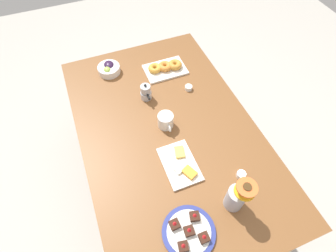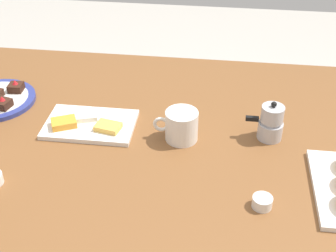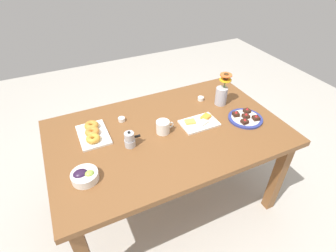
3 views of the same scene
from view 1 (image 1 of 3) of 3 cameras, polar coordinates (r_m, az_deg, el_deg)
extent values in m
plane|color=#B7B2A8|center=(2.18, 0.00, -11.97)|extent=(6.00, 6.00, 0.00)
cube|color=brown|center=(1.54, 0.00, -1.29)|extent=(1.60, 1.00, 0.04)
cube|color=brown|center=(2.25, -16.96, 4.40)|extent=(0.07, 0.07, 0.70)
cube|color=brown|center=(2.36, 3.16, 10.30)|extent=(0.07, 0.07, 0.70)
cube|color=brown|center=(1.81, 22.93, -21.77)|extent=(0.07, 0.07, 0.70)
cylinder|color=white|center=(1.51, -0.46, 1.21)|extent=(0.09, 0.09, 0.09)
cylinder|color=brown|center=(1.48, -0.47, 2.09)|extent=(0.08, 0.08, 0.00)
torus|color=white|center=(1.48, 0.35, -0.46)|extent=(0.05, 0.01, 0.05)
cylinder|color=white|center=(1.87, -12.71, 11.94)|extent=(0.15, 0.15, 0.05)
ellipsoid|color=#2D1938|center=(1.88, -12.73, 12.80)|extent=(0.08, 0.07, 0.04)
ellipsoid|color=#9EC14C|center=(1.84, -13.10, 11.82)|extent=(0.05, 0.04, 0.04)
cube|color=white|center=(1.41, 2.52, -8.30)|extent=(0.26, 0.17, 0.01)
cube|color=#EFB74C|center=(1.43, 2.71, -5.64)|extent=(0.08, 0.06, 0.02)
cube|color=white|center=(1.38, 2.09, -8.99)|extent=(0.08, 0.07, 0.02)
cube|color=orange|center=(1.37, 4.87, -9.98)|extent=(0.08, 0.07, 0.02)
cube|color=white|center=(1.85, -0.62, 12.18)|extent=(0.19, 0.28, 0.01)
torus|color=gold|center=(1.83, -2.87, 12.44)|extent=(0.12, 0.12, 0.04)
torus|color=orange|center=(1.84, -0.66, 12.85)|extent=(0.10, 0.10, 0.04)
torus|color=#CC8731|center=(1.85, 1.54, 13.17)|extent=(0.11, 0.11, 0.04)
cylinder|color=white|center=(1.42, 15.63, -10.16)|extent=(0.05, 0.05, 0.03)
cylinder|color=#C68923|center=(1.41, 15.72, -9.99)|extent=(0.04, 0.04, 0.01)
cylinder|color=white|center=(1.73, 4.50, 8.32)|extent=(0.05, 0.05, 0.03)
cylinder|color=maroon|center=(1.72, 4.52, 8.55)|extent=(0.04, 0.04, 0.01)
cylinder|color=navy|center=(1.29, 4.54, -22.03)|extent=(0.25, 0.25, 0.01)
cylinder|color=white|center=(1.29, 4.55, -22.01)|extent=(0.20, 0.20, 0.01)
cube|color=#381E14|center=(1.29, 5.79, -18.97)|extent=(0.05, 0.05, 0.02)
cone|color=red|center=(1.27, 5.87, -18.72)|extent=(0.02, 0.02, 0.01)
cube|color=#381E14|center=(1.27, 7.84, -22.93)|extent=(0.04, 0.04, 0.02)
cone|color=red|center=(1.25, 7.95, -22.74)|extent=(0.02, 0.02, 0.01)
cube|color=#381E14|center=(1.27, 1.44, -20.63)|extent=(0.05, 0.05, 0.02)
cone|color=red|center=(1.25, 1.46, -20.41)|extent=(0.02, 0.02, 0.01)
cube|color=#381E14|center=(1.25, 3.34, -24.72)|extent=(0.05, 0.05, 0.02)
cone|color=red|center=(1.24, 3.39, -24.56)|extent=(0.02, 0.02, 0.01)
cube|color=#381E14|center=(1.27, 4.61, -21.81)|extent=(0.05, 0.05, 0.02)
cone|color=red|center=(1.25, 4.67, -21.61)|extent=(0.02, 0.02, 0.01)
cylinder|color=#B2B2BC|center=(1.30, 14.42, -14.97)|extent=(0.09, 0.09, 0.14)
cylinder|color=#3D702D|center=(1.19, 16.20, -13.67)|extent=(0.01, 0.01, 0.10)
cylinder|color=orange|center=(1.14, 16.83, -12.65)|extent=(0.09, 0.09, 0.01)
cylinder|color=#472D14|center=(1.14, 16.90, -12.53)|extent=(0.04, 0.04, 0.01)
cylinder|color=#3D702D|center=(1.21, 15.95, -14.04)|extent=(0.01, 0.01, 0.06)
cylinder|color=yellow|center=(1.18, 16.34, -13.42)|extent=(0.09, 0.09, 0.01)
cylinder|color=#472D14|center=(1.17, 16.41, -13.31)|extent=(0.04, 0.04, 0.01)
cylinder|color=#B7B7BC|center=(1.67, -4.78, 6.75)|extent=(0.07, 0.07, 0.05)
cylinder|color=#B7B7BC|center=(1.65, -4.85, 7.42)|extent=(0.05, 0.05, 0.01)
cylinder|color=#B7B7BC|center=(1.63, -4.92, 8.06)|extent=(0.06, 0.06, 0.04)
sphere|color=black|center=(1.61, -4.99, 8.80)|extent=(0.02, 0.02, 0.02)
cube|color=black|center=(1.61, -4.26, 6.29)|extent=(0.04, 0.01, 0.01)
camera|label=2|loc=(1.73, 38.40, 29.47)|focal=50.00mm
camera|label=3|loc=(1.71, -64.63, 24.40)|focal=28.00mm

